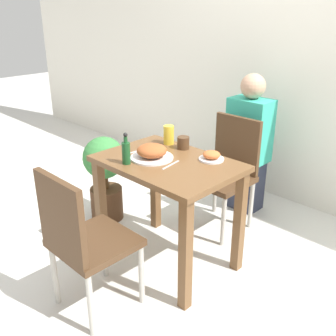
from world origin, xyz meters
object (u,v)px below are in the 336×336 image
potted_plant_left (105,173)px  side_plate (212,156)px  sauce_bottle (126,152)px  chair_far (227,168)px  food_plate (152,152)px  drink_cup (183,143)px  juice_glass (169,135)px  person_figure (248,145)px  chair_near (83,237)px

potted_plant_left → side_plate: bearing=7.9°
sauce_bottle → chair_far: bearing=81.9°
side_plate → food_plate: bearing=-139.5°
drink_cup → juice_glass: 0.14m
juice_glass → person_figure: (0.15, 0.80, -0.24)m
side_plate → person_figure: size_ratio=0.14×
side_plate → juice_glass: 0.42m
chair_far → sauce_bottle: bearing=-98.1°
chair_near → juice_glass: bearing=-75.8°
food_plate → drink_cup: (0.02, 0.28, -0.00)m
chair_near → person_figure: size_ratio=0.75×
sauce_bottle → person_figure: bearing=86.6°
food_plate → potted_plant_left: 0.79m
chair_far → food_plate: size_ratio=3.19×
food_plate → potted_plant_left: food_plate is taller
side_plate → person_figure: person_figure is taller
chair_far → sauce_bottle: sauce_bottle is taller
chair_far → person_figure: (-0.05, 0.36, 0.09)m
side_plate → sauce_bottle: 0.54m
food_plate → chair_far: bearing=83.7°
potted_plant_left → juice_glass: bearing=16.7°
side_plate → drink_cup: 0.27m
side_plate → drink_cup: drink_cup is taller
drink_cup → person_figure: 0.83m
food_plate → sauce_bottle: sauce_bottle is taller
side_plate → drink_cup: bearing=173.6°
potted_plant_left → food_plate: bearing=-9.4°
side_plate → juice_glass: (-0.41, 0.03, 0.04)m
chair_near → side_plate: size_ratio=5.49×
chair_near → potted_plant_left: size_ratio=1.24×
sauce_bottle → food_plate: bearing=74.6°
chair_near → side_plate: (0.18, 0.87, 0.28)m
chair_near → food_plate: size_ratio=3.19×
chair_far → drink_cup: bearing=-98.0°
food_plate → sauce_bottle: bearing=-105.4°
person_figure → sauce_bottle: bearing=-93.4°
food_plate → drink_cup: bearing=86.3°
side_plate → chair_far: bearing=113.8°
drink_cup → juice_glass: bearing=179.1°
chair_far → person_figure: person_figure is taller
food_plate → potted_plant_left: bearing=170.6°
chair_far → drink_cup: size_ratio=10.48×
food_plate → person_figure: person_figure is taller
food_plate → drink_cup: 0.28m
side_plate → drink_cup: size_ratio=1.91×
juice_glass → person_figure: bearing=79.4°
side_plate → sauce_bottle: (-0.34, -0.42, 0.05)m
person_figure → food_plate: bearing=-91.4°
food_plate → side_plate: bearing=40.5°
sauce_bottle → person_figure: size_ratio=0.17×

